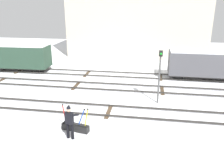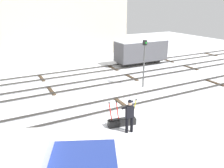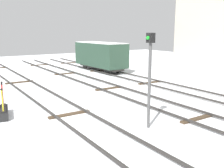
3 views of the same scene
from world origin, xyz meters
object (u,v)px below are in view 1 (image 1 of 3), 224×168
at_px(switch_lever_frame, 75,126).
at_px(rail_worker, 70,120).
at_px(signal_post, 160,72).
at_px(freight_car_far_end, 19,56).
at_px(freight_car_back_track, 200,64).

height_order(switch_lever_frame, rail_worker, rail_worker).
bearing_deg(rail_worker, signal_post, 60.10).
xyz_separation_m(freight_car_far_end, freight_car_back_track, (17.31, 0.00, -0.04)).
relative_size(rail_worker, signal_post, 0.49).
bearing_deg(freight_car_far_end, freight_car_back_track, -1.78).
distance_m(switch_lever_frame, freight_car_back_track, 13.25).
distance_m(rail_worker, freight_car_far_end, 14.30).
distance_m(freight_car_far_end, freight_car_back_track, 17.31).
bearing_deg(signal_post, rail_worker, -130.82).
bearing_deg(freight_car_back_track, rail_worker, -126.13).
xyz_separation_m(switch_lever_frame, freight_car_back_track, (8.23, 10.31, 1.21)).
relative_size(freight_car_far_end, freight_car_back_track, 1.12).
bearing_deg(switch_lever_frame, signal_post, 55.80).
distance_m(switch_lever_frame, rail_worker, 1.07).
bearing_deg(switch_lever_frame, freight_car_back_track, 62.33).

